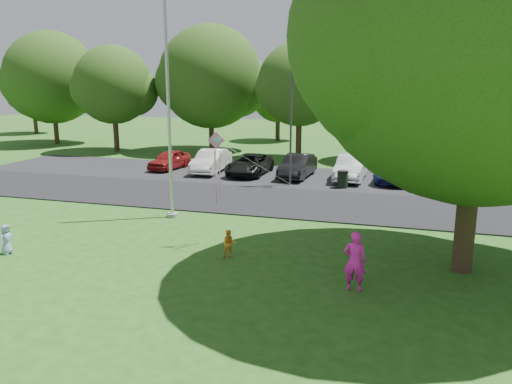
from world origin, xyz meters
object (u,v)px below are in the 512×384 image
(trash_can, at_px, (343,180))
(big_tree, at_px, (482,29))
(flagpole, at_px, (169,122))
(child_blue, at_px, (6,239))
(kite, at_px, (219,154))
(woman, at_px, (355,261))
(street_lamp, at_px, (296,118))
(child_yellow, at_px, (229,244))

(trash_can, height_order, big_tree, big_tree)
(flagpole, distance_m, big_tree, 12.36)
(child_blue, distance_m, kite, 7.90)
(trash_can, distance_m, woman, 13.86)
(trash_can, height_order, woman, woman)
(street_lamp, distance_m, child_blue, 16.11)
(street_lamp, distance_m, big_tree, 14.16)
(street_lamp, distance_m, woman, 14.86)
(street_lamp, height_order, child_yellow, street_lamp)
(flagpole, relative_size, child_blue, 9.48)
(street_lamp, relative_size, trash_can, 6.39)
(flagpole, bearing_deg, trash_can, 51.03)
(street_lamp, bearing_deg, child_yellow, -101.89)
(woman, relative_size, child_blue, 1.67)
(flagpole, bearing_deg, woman, -34.06)
(trash_can, bearing_deg, kite, -105.87)
(flagpole, bearing_deg, child_yellow, -45.37)
(trash_can, xyz_separation_m, child_blue, (-9.83, -14.02, 0.02))
(kite, bearing_deg, child_yellow, -77.92)
(kite, bearing_deg, woman, -49.06)
(child_yellow, xyz_separation_m, kite, (-0.80, 1.23, 2.87))
(street_lamp, xyz_separation_m, trash_can, (2.72, -0.06, -3.34))
(trash_can, height_order, child_yellow, trash_can)
(big_tree, height_order, kite, big_tree)
(big_tree, bearing_deg, child_yellow, -172.77)
(kite, bearing_deg, big_tree, -22.88)
(street_lamp, relative_size, big_tree, 0.49)
(flagpole, relative_size, kite, 1.81)
(flagpole, relative_size, woman, 5.67)
(big_tree, bearing_deg, kite, 177.89)
(street_lamp, xyz_separation_m, child_blue, (-7.11, -14.08, -3.31))
(street_lamp, bearing_deg, kite, -105.81)
(big_tree, xyz_separation_m, kite, (-8.15, 0.30, -3.94))
(flagpole, bearing_deg, child_blue, -119.17)
(big_tree, xyz_separation_m, child_blue, (-14.86, -2.75, -6.77))
(flagpole, distance_m, kite, 4.55)
(big_tree, bearing_deg, flagpole, 164.13)
(big_tree, bearing_deg, woman, -141.22)
(flagpole, height_order, woman, flagpole)
(child_yellow, bearing_deg, street_lamp, 68.78)
(flagpole, distance_m, child_blue, 7.79)
(street_lamp, relative_size, child_blue, 6.06)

